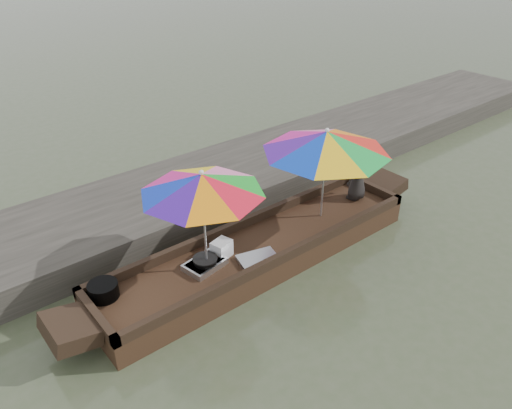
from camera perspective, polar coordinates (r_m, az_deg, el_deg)
water at (r=7.85m, az=0.46°, el=-6.62°), size 80.00×80.00×0.00m
dock at (r=9.24m, az=-8.26°, el=1.01°), size 22.00×2.20×0.50m
boat_hull at (r=7.75m, az=0.47°, el=-5.58°), size 5.37×1.20×0.35m
cooking_pot at (r=6.90m, az=-17.05°, el=-9.36°), size 0.40×0.40×0.21m
tray_crayfish at (r=7.18m, az=-5.87°, el=-6.81°), size 0.63×0.49×0.09m
tray_scallop at (r=7.27m, az=0.27°, el=-6.29°), size 0.65×0.53×0.06m
charcoal_grill at (r=7.14m, az=-5.82°, el=-6.71°), size 0.33×0.33×0.16m
supply_bag at (r=7.32m, az=-3.95°, el=-5.09°), size 0.33×0.28×0.26m
vendor at (r=8.82m, az=11.58°, el=3.57°), size 0.54×0.41×0.99m
umbrella_bow at (r=6.74m, az=-5.92°, el=-2.04°), size 1.75×1.75×1.55m
umbrella_stern at (r=8.04m, az=7.76°, el=3.46°), size 2.35×2.35×1.55m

